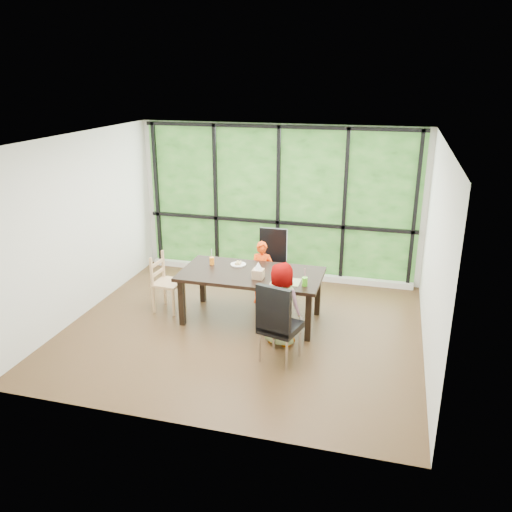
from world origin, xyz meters
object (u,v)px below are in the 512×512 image
chair_interior_leather (280,322)px  orange_cup (212,261)px  chair_end_beech (168,283)px  plate_near (286,281)px  child_older (283,304)px  tissue_box (258,274)px  chair_window_leather (270,263)px  plate_far (238,264)px  dining_table (251,296)px  green_cup (305,282)px  child_toddler (262,273)px

chair_interior_leather → orange_cup: bearing=-27.1°
chair_end_beech → plate_near: (1.89, -0.19, 0.31)m
child_older → tissue_box: 0.65m
chair_window_leather → plate_far: bearing=-112.6°
dining_table → chair_end_beech: (-1.32, -0.01, 0.08)m
green_cup → tissue_box: tissue_box is taller
child_older → child_toddler: bearing=-46.3°
child_older → tissue_box: bearing=-24.8°
dining_table → child_toddler: (0.00, 0.63, 0.13)m
chair_interior_leather → tissue_box: chair_interior_leather is taller
tissue_box → chair_interior_leather: bearing=-58.5°
child_older → plate_near: bearing=-66.5°
chair_interior_leather → tissue_box: 1.02m
dining_table → chair_interior_leather: chair_interior_leather is taller
chair_window_leather → child_older: size_ratio=0.93×
chair_interior_leather → green_cup: 0.80m
chair_end_beech → plate_near: 1.92m
child_toddler → tissue_box: bearing=-82.2°
chair_window_leather → plate_near: chair_window_leather is taller
green_cup → child_toddler: bearing=132.4°
green_cup → chair_end_beech: bearing=172.8°
chair_end_beech → child_toddler: (1.32, 0.65, 0.06)m
plate_near → green_cup: bearing=-16.4°
orange_cup → plate_far: bearing=11.5°
dining_table → orange_cup: orange_cup is taller
child_older → dining_table: bearing=-26.9°
child_toddler → green_cup: 1.28m
dining_table → plate_near: bearing=-19.9°
dining_table → child_toddler: bearing=90.0°
chair_window_leather → green_cup: size_ratio=8.84×
child_older → plate_far: size_ratio=4.95×
plate_near → green_cup: 0.29m
plate_near → orange_cup: bearing=162.7°
dining_table → plate_near: (0.57, -0.20, 0.38)m
chair_window_leather → plate_near: size_ratio=5.10×
child_toddler → child_older: size_ratio=0.88×
green_cup → tissue_box: 0.69m
dining_table → chair_end_beech: chair_end_beech is taller
child_older → green_cup: child_older is taller
child_toddler → chair_interior_leather: bearing=-70.9°
chair_interior_leather → green_cup: size_ratio=8.84×
orange_cup → dining_table: bearing=-15.0°
chair_end_beech → chair_interior_leather: bearing=-112.9°
plate_far → child_toddler: bearing=53.4°
dining_table → plate_near: plate_near is taller
chair_end_beech → plate_near: bearing=-91.9°
chair_interior_leather → tissue_box: (-0.51, 0.84, 0.28)m
child_older → orange_cup: 1.51m
chair_interior_leather → child_toddler: (-0.67, 1.65, -0.03)m
chair_interior_leather → child_older: size_ratio=0.93×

